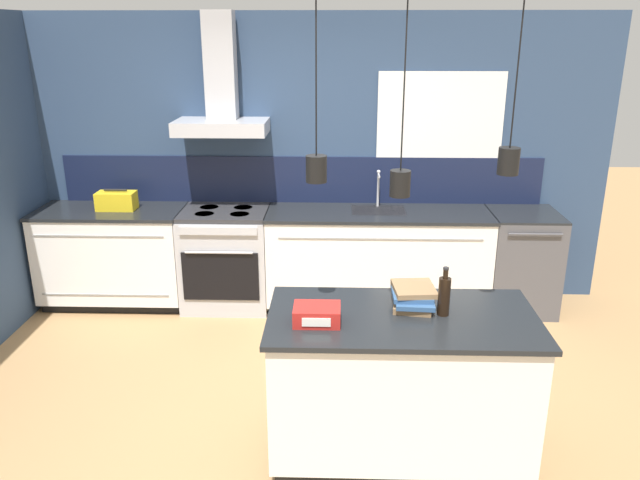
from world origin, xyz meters
TOP-DOWN VIEW (x-y plane):
  - ground_plane at (0.00, 0.00)m, footprint 16.00×16.00m
  - wall_back at (-0.03, 1.99)m, footprint 5.60×2.58m
  - counter_run_left at (-1.71, 1.69)m, footprint 1.32×0.64m
  - counter_run_sink at (0.71, 1.69)m, footprint 2.00×0.64m
  - oven_range at (-0.67, 1.69)m, footprint 0.78×0.66m
  - dishwasher at (2.00, 1.69)m, footprint 0.60×0.65m
  - kitchen_island at (0.72, -0.43)m, footprint 1.53×0.79m
  - bottle_on_island at (0.95, -0.41)m, footprint 0.07×0.07m
  - book_stack at (0.79, -0.29)m, footprint 0.26×0.34m
  - red_supply_box at (0.24, -0.53)m, footprint 0.26×0.20m
  - yellow_toolbox at (-1.64, 1.69)m, footprint 0.34×0.18m

SIDE VIEW (x-z plane):
  - ground_plane at x=0.00m, z-range 0.00..0.00m
  - oven_range at x=-0.67m, z-range 0.00..0.91m
  - dishwasher at x=2.00m, z-range 0.00..0.91m
  - kitchen_island at x=0.72m, z-range 0.00..0.91m
  - counter_run_left at x=-1.71m, z-range 0.01..0.92m
  - counter_run_sink at x=0.71m, z-range -0.16..1.09m
  - red_supply_box at x=0.24m, z-range 0.91..1.01m
  - book_stack at x=0.79m, z-range 0.91..1.03m
  - yellow_toolbox at x=-1.64m, z-range 0.90..1.09m
  - bottle_on_island at x=0.95m, z-range 0.88..1.17m
  - wall_back at x=-0.03m, z-range 0.06..2.66m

